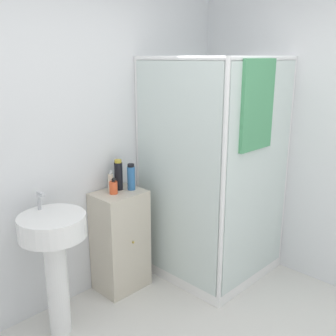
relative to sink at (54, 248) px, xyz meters
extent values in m
cube|color=silver|center=(0.29, 0.33, 0.59)|extent=(6.40, 0.06, 2.50)
cube|color=white|center=(1.48, -0.18, -0.62)|extent=(0.96, 0.96, 0.09)
cylinder|color=white|center=(1.94, 0.28, 0.30)|extent=(0.04, 0.04, 1.92)
cylinder|color=white|center=(1.02, 0.28, 0.30)|extent=(0.04, 0.04, 1.92)
cylinder|color=white|center=(1.94, -0.64, 0.30)|extent=(0.04, 0.04, 1.92)
cylinder|color=white|center=(1.02, -0.64, 0.30)|extent=(0.04, 0.04, 1.92)
cylinder|color=white|center=(1.48, -0.64, 1.24)|extent=(0.92, 0.04, 0.04)
cylinder|color=white|center=(1.48, 0.28, 1.24)|extent=(0.92, 0.04, 0.04)
cylinder|color=white|center=(1.02, -0.18, 1.24)|extent=(0.04, 0.92, 0.04)
cylinder|color=white|center=(1.94, -0.18, 1.24)|extent=(0.04, 0.92, 0.04)
cube|color=silver|center=(1.48, -0.65, 0.33)|extent=(0.89, 0.01, 1.79)
cube|color=silver|center=(1.01, -0.18, 0.33)|extent=(0.01, 0.89, 1.79)
cylinder|color=#B7BABF|center=(1.72, 0.22, 0.15)|extent=(0.02, 0.02, 1.44)
cylinder|color=#B7BABF|center=(1.72, 0.17, 0.89)|extent=(0.07, 0.07, 0.04)
cube|color=#4C9966|center=(1.37, -0.67, 0.91)|extent=(0.40, 0.03, 0.67)
cube|color=beige|center=(0.67, 0.14, -0.23)|extent=(0.41, 0.31, 0.86)
sphere|color=gold|center=(0.67, -0.03, -0.19)|extent=(0.02, 0.02, 0.02)
cylinder|color=white|center=(0.00, 0.00, -0.29)|extent=(0.15, 0.15, 0.75)
cylinder|color=white|center=(0.00, 0.00, 0.16)|extent=(0.45, 0.45, 0.15)
cylinder|color=#B7BABF|center=(0.00, 0.16, 0.30)|extent=(0.02, 0.02, 0.13)
cube|color=#B7BABF|center=(0.00, 0.12, 0.36)|extent=(0.02, 0.07, 0.02)
cylinder|color=#E5562D|center=(0.63, 0.14, 0.25)|extent=(0.07, 0.07, 0.10)
cylinder|color=black|center=(0.63, 0.14, 0.31)|extent=(0.02, 0.02, 0.02)
cube|color=black|center=(0.63, 0.13, 0.32)|extent=(0.02, 0.04, 0.01)
cylinder|color=black|center=(0.72, 0.19, 0.31)|extent=(0.07, 0.07, 0.23)
cylinder|color=gold|center=(0.72, 0.19, 0.44)|extent=(0.06, 0.06, 0.02)
cylinder|color=#2D66A3|center=(0.79, 0.12, 0.29)|extent=(0.06, 0.06, 0.19)
cylinder|color=black|center=(0.79, 0.12, 0.40)|extent=(0.05, 0.05, 0.02)
cylinder|color=beige|center=(0.65, 0.20, 0.27)|extent=(0.04, 0.04, 0.14)
cylinder|color=silver|center=(0.65, 0.20, 0.35)|extent=(0.01, 0.01, 0.02)
cube|color=silver|center=(0.65, 0.19, 0.37)|extent=(0.01, 0.02, 0.01)
camera|label=1|loc=(-1.18, -2.25, 1.25)|focal=42.00mm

